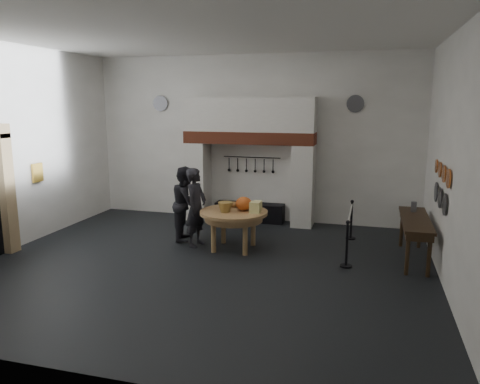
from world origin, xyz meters
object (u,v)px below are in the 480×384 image
(visitor_near, at_px, (196,207))
(visitor_far, at_px, (186,203))
(iron_range, at_px, (250,212))
(barrier_post_far, at_px, (351,221))
(barrier_post_near, at_px, (347,245))
(work_table, at_px, (234,212))
(side_table, at_px, (416,220))

(visitor_near, distance_m, visitor_far, 0.57)
(iron_range, bearing_deg, visitor_near, -103.84)
(barrier_post_far, bearing_deg, barrier_post_near, -90.00)
(barrier_post_near, bearing_deg, visitor_far, 166.48)
(visitor_far, bearing_deg, barrier_post_far, -86.66)
(visitor_far, distance_m, barrier_post_near, 3.92)
(visitor_near, height_order, visitor_far, visitor_near)
(iron_range, distance_m, visitor_far, 2.42)
(work_table, xyz_separation_m, side_table, (3.82, 0.28, 0.03))
(iron_range, xyz_separation_m, side_table, (4.10, -2.23, 0.62))
(work_table, bearing_deg, visitor_near, 179.57)
(visitor_near, relative_size, barrier_post_near, 2.00)
(work_table, bearing_deg, barrier_post_near, -11.42)
(visitor_far, distance_m, barrier_post_far, 3.97)
(work_table, relative_size, visitor_far, 0.85)
(iron_range, distance_m, work_table, 2.59)
(side_table, bearing_deg, visitor_near, -176.69)
(visitor_near, bearing_deg, iron_range, -7.50)
(barrier_post_near, bearing_deg, visitor_near, 171.43)
(iron_range, height_order, side_table, side_table)
(iron_range, xyz_separation_m, visitor_near, (-0.62, -2.50, 0.65))
(visitor_far, bearing_deg, barrier_post_near, -116.21)
(visitor_near, bearing_deg, barrier_post_near, -92.23)
(side_table, bearing_deg, iron_range, 151.51)
(work_table, relative_size, barrier_post_near, 1.68)
(work_table, bearing_deg, barrier_post_far, 30.93)
(visitor_near, bearing_deg, work_table, -84.10)
(visitor_near, relative_size, visitor_far, 1.02)
(work_table, distance_m, barrier_post_near, 2.58)
(work_table, relative_size, side_table, 0.69)
(visitor_far, bearing_deg, side_table, -104.11)
(iron_range, distance_m, barrier_post_near, 4.10)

